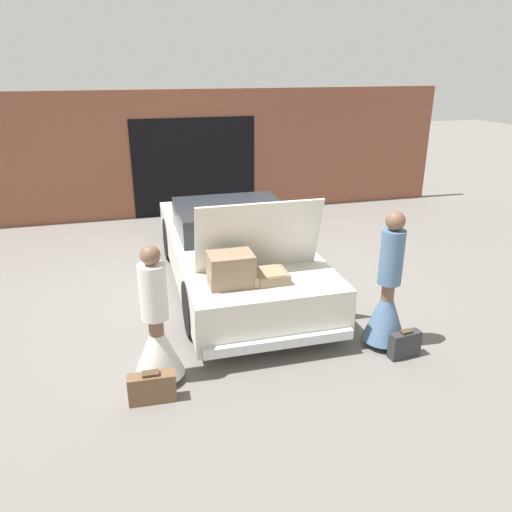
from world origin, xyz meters
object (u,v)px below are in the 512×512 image
(person_left, at_px, (157,334))
(suitcase_beside_left_person, at_px, (152,388))
(suitcase_beside_right_person, at_px, (405,344))
(person_right, at_px, (387,299))
(car, at_px, (235,250))

(person_left, xyz_separation_m, suitcase_beside_left_person, (-0.11, -0.38, -0.41))
(suitcase_beside_left_person, bearing_deg, suitcase_beside_right_person, 1.38)
(person_right, bearing_deg, car, 38.51)
(person_right, bearing_deg, suitcase_beside_right_person, -154.81)
(person_left, bearing_deg, suitcase_beside_right_person, 90.26)
(person_left, bearing_deg, suitcase_beside_left_person, -9.71)
(person_left, distance_m, suitcase_beside_right_person, 2.94)
(suitcase_beside_right_person, bearing_deg, person_left, 174.03)
(car, relative_size, suitcase_beside_right_person, 11.62)
(person_left, height_order, suitcase_beside_left_person, person_left)
(suitcase_beside_right_person, bearing_deg, car, 120.11)
(car, bearing_deg, person_right, -58.40)
(person_right, height_order, suitcase_beside_right_person, person_right)
(car, relative_size, person_left, 2.95)
(person_right, xyz_separation_m, suitcase_beside_left_person, (-2.90, -0.40, -0.48))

